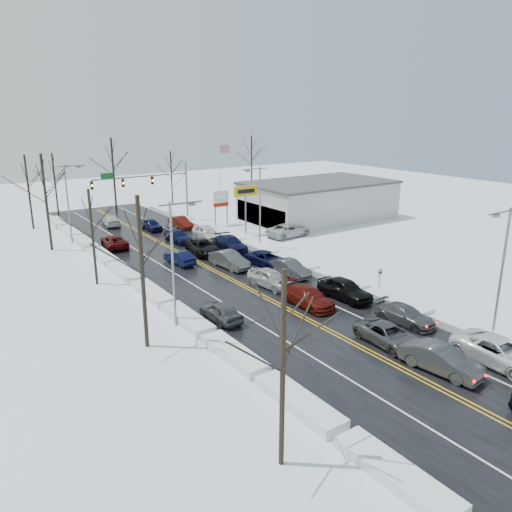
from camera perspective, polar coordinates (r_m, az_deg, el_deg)
ground at (r=43.83m, az=-1.31°, el=-3.53°), size 160.00×160.00×0.00m
road_surface at (r=45.43m, az=-2.68°, el=-2.80°), size 14.00×84.00×0.01m
snow_bank_left at (r=42.23m, az=-11.53°, el=-4.66°), size 1.56×72.00×0.57m
snow_bank_right at (r=49.60m, az=4.83°, el=-1.18°), size 1.56×72.00×0.57m
traffic_signal_mast at (r=68.38m, az=-11.80°, el=8.13°), size 13.28×0.39×8.00m
tires_plus_sign at (r=61.15m, az=-1.20°, el=7.05°), size 3.20×0.34×6.00m
used_vehicles_sign at (r=66.48m, az=-4.03°, el=6.31°), size 2.20×0.22×4.65m
speed_limit_sign at (r=42.62m, az=13.96°, el=-2.29°), size 0.55×0.09×2.35m
flagpole at (r=75.26m, az=-4.06°, el=9.51°), size 1.87×1.20×10.00m
dealership_building at (r=71.15m, az=7.12°, el=6.36°), size 20.40×12.40×5.30m
streetlight_se at (r=36.12m, az=26.23°, el=-0.81°), size 3.20×0.25×9.00m
streetlight_ne at (r=54.97m, az=0.28°, el=6.33°), size 3.20×0.25×9.00m
streetlight_sw at (r=35.05m, az=-9.24°, el=0.23°), size 3.20×0.25×9.00m
streetlight_nw at (r=61.07m, az=-20.57°, el=6.31°), size 3.20×0.25×9.00m
tree_left_a at (r=20.42m, az=3.14°, el=-8.74°), size 3.60×3.60×9.00m
tree_left_b at (r=31.64m, az=-13.08°, el=1.40°), size 4.00×4.00×10.00m
tree_left_c at (r=45.16m, az=-18.34°, el=4.07°), size 3.40×3.40×8.50m
tree_left_d at (r=58.23m, az=-23.06°, el=7.62°), size 4.20×4.20×10.50m
tree_left_e at (r=70.11m, az=-24.70°, el=8.14°), size 3.80×3.80×9.50m
tree_far_b at (r=77.87m, az=-22.10°, el=8.86°), size 3.60×3.60×9.00m
tree_far_c at (r=77.89m, az=-16.07°, el=10.46°), size 4.40×4.40×11.00m
tree_far_d at (r=83.09m, az=-9.69°, el=9.98°), size 3.40×3.40×8.50m
tree_far_e at (r=91.15m, az=-0.51°, el=11.64°), size 4.20×4.20×10.50m
queued_car_1 at (r=32.28m, az=20.26°, el=-12.30°), size 2.34×5.03×1.60m
queued_car_2 at (r=34.65m, az=14.83°, el=-9.74°), size 2.48×5.03×1.37m
queued_car_3 at (r=39.93m, az=5.88°, el=-5.66°), size 2.19×5.23×1.51m
queued_car_4 at (r=43.77m, az=1.67°, el=-3.56°), size 2.45×4.92×1.61m
queued_car_5 at (r=49.09m, az=-3.03°, el=-1.33°), size 2.21×5.02×1.60m
queued_car_6 at (r=54.02m, az=-6.05°, el=0.27°), size 3.14×5.71×1.51m
queued_car_7 at (r=59.22m, az=-8.90°, el=1.61°), size 2.06×4.77×1.37m
queued_car_8 at (r=65.58m, az=-11.82°, el=2.90°), size 1.75×4.25×1.44m
queued_car_10 at (r=34.51m, az=26.00°, el=-11.06°), size 2.85×5.93×1.63m
queued_car_11 at (r=38.16m, az=16.57°, el=-7.38°), size 2.33×4.79×1.34m
queued_car_12 at (r=41.74m, az=10.07°, el=-4.83°), size 2.25×5.13×1.72m
queued_car_13 at (r=46.77m, az=3.91°, el=-2.26°), size 1.74×4.55×1.48m
queued_car_14 at (r=49.59m, az=1.33°, el=-1.13°), size 2.88×5.26×1.40m
queued_car_15 at (r=55.09m, az=-2.85°, el=0.66°), size 2.74×5.48×1.53m
queued_car_16 at (r=59.62m, az=-5.60°, el=1.83°), size 2.32×5.17×1.72m
queued_car_17 at (r=66.33m, az=-8.60°, el=3.22°), size 1.79×4.50×1.46m
oncoming_car_0 at (r=50.76m, az=-8.70°, el=-0.90°), size 1.82×4.28×1.37m
oncoming_car_1 at (r=58.34m, az=-15.84°, el=0.94°), size 2.95×5.36×1.42m
oncoming_car_2 at (r=69.60m, az=-16.22°, el=3.37°), size 2.59×5.05×1.40m
oncoming_car_3 at (r=37.21m, az=-4.03°, el=-7.32°), size 1.77×4.24×1.43m
parked_car_0 at (r=61.09m, az=3.76°, el=2.23°), size 5.99×3.11×1.61m
parked_car_1 at (r=66.64m, az=2.93°, el=3.45°), size 2.80×5.62×1.57m
parked_car_2 at (r=69.08m, az=-0.67°, el=3.93°), size 1.76×4.08×1.37m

